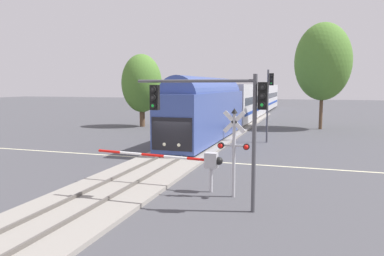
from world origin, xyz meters
The scene contains 10 objects.
ground_plane centered at (0.00, 0.00, 0.00)m, with size 220.00×220.00×0.00m, color #47474C.
road_centre_stripe centered at (0.00, 0.00, 0.00)m, with size 44.00×0.20×0.01m.
railway_track centered at (0.00, 0.00, 0.10)m, with size 4.40×80.00×0.32m.
commuter_train centered at (0.00, 28.88, 2.73)m, with size 3.04×62.17×5.16m.
crossing_gate_near centered at (3.50, -6.41, 1.41)m, with size 6.29×0.40×1.80m.
crossing_signal_mast centered at (5.36, -6.86, 2.35)m, with size 1.36×0.44×3.84m.
traffic_signal_far_side centered at (5.14, 9.12, 4.06)m, with size 0.53×0.38×6.09m.
traffic_signal_near_right centered at (5.05, -8.52, 3.94)m, with size 5.16×0.38×5.21m.
oak_far_right centered at (9.57, 20.69, 7.33)m, with size 6.00×6.00×11.51m.
oak_behind_train centered at (-10.22, 17.01, 5.01)m, with size 4.64×4.64×8.38m.
Camera 1 is at (8.37, -22.17, 4.79)m, focal length 34.59 mm.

